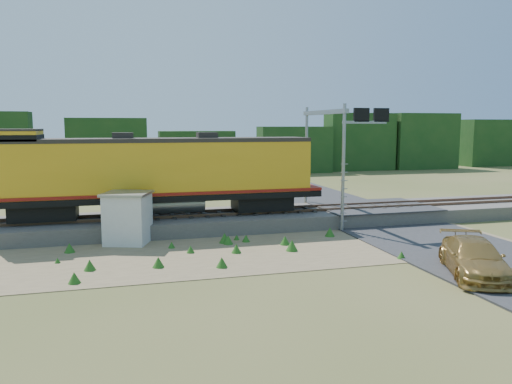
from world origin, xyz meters
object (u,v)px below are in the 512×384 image
object	(u,v)px
locomotive	(153,172)
signal_gantry	(334,135)
shed	(128,218)
car	(474,258)

from	to	relation	value
locomotive	signal_gantry	size ratio (longest dim) A/B	2.60
shed	signal_gantry	size ratio (longest dim) A/B	0.39
signal_gantry	car	world-z (taller)	signal_gantry
car	shed	bearing A→B (deg)	168.71
shed	car	bearing A→B (deg)	-16.30
signal_gantry	car	distance (m)	12.02
shed	car	world-z (taller)	shed
signal_gantry	car	size ratio (longest dim) A/B	1.44
locomotive	shed	size ratio (longest dim) A/B	6.62
shed	signal_gantry	xyz separation A→B (m)	(11.82, 1.94, 3.95)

